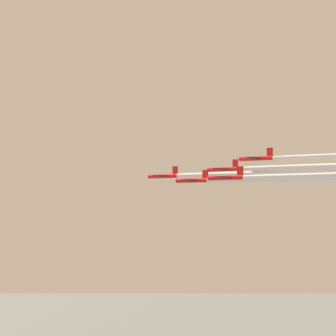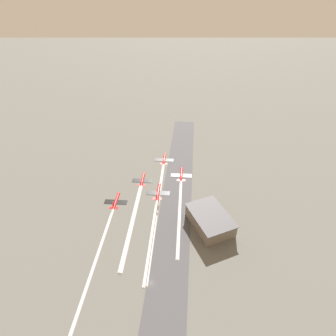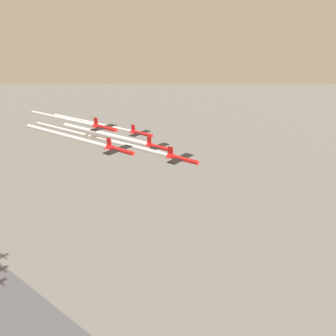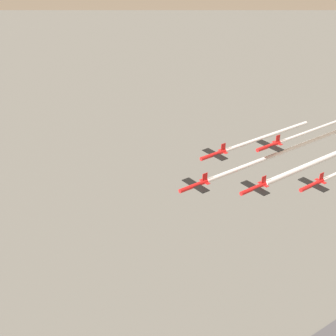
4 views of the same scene
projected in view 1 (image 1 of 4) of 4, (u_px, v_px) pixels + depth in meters
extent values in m
cylinder|color=red|center=(163.00, 176.00, 185.93)|extent=(7.61, 4.41, 0.98)
cube|color=black|center=(165.00, 176.00, 185.65)|extent=(5.21, 7.64, 0.16)
cube|color=red|center=(175.00, 171.00, 184.25)|extent=(1.33, 0.74, 1.96)
cube|color=red|center=(175.00, 176.00, 184.18)|extent=(2.13, 2.98, 0.11)
cylinder|color=red|center=(192.00, 180.00, 173.47)|extent=(7.61, 4.41, 0.98)
cube|color=black|center=(194.00, 180.00, 173.19)|extent=(5.21, 7.64, 0.16)
cube|color=red|center=(205.00, 174.00, 171.80)|extent=(1.33, 0.74, 1.96)
cube|color=red|center=(205.00, 180.00, 171.73)|extent=(2.13, 2.98, 0.11)
cylinder|color=red|center=(223.00, 169.00, 185.61)|extent=(7.61, 4.41, 0.98)
cube|color=black|center=(225.00, 169.00, 185.33)|extent=(5.21, 7.64, 0.16)
cube|color=red|center=(235.00, 164.00, 183.93)|extent=(1.33, 0.74, 1.96)
cube|color=red|center=(235.00, 169.00, 183.86)|extent=(2.13, 2.98, 0.11)
cylinder|color=red|center=(226.00, 178.00, 161.11)|extent=(7.61, 4.41, 0.98)
cube|color=black|center=(228.00, 178.00, 160.82)|extent=(5.21, 7.64, 0.16)
cube|color=red|center=(240.00, 171.00, 159.43)|extent=(1.33, 0.74, 1.96)
cube|color=red|center=(240.00, 177.00, 159.36)|extent=(2.13, 2.98, 0.11)
cylinder|color=red|center=(256.00, 158.00, 173.34)|extent=(7.61, 4.41, 0.98)
cube|color=black|center=(258.00, 158.00, 173.05)|extent=(5.21, 7.64, 0.16)
cube|color=red|center=(270.00, 152.00, 171.66)|extent=(1.33, 0.74, 1.96)
cube|color=red|center=(270.00, 158.00, 171.59)|extent=(2.13, 2.98, 0.11)
cylinder|color=white|center=(277.00, 173.00, 170.47)|extent=(45.48, 23.11, 1.04)
cylinder|color=white|center=(282.00, 178.00, 162.23)|extent=(31.39, 16.40, 1.38)
cylinder|color=white|center=(302.00, 167.00, 175.07)|extent=(28.84, 14.86, 0.97)
cylinder|color=white|center=(333.00, 175.00, 149.04)|extent=(33.96, 17.32, 0.87)
cylinder|color=white|center=(336.00, 155.00, 163.69)|extent=(25.74, 13.21, 0.77)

